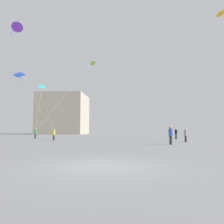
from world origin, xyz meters
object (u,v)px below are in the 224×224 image
object	(u,v)px
person_in_grey	(186,135)
person_in_yellow	(54,134)
kite_cobalt_delta	(20,76)
kite_lime_diamond	(92,64)
kite_amber_diamond	(220,14)
person_in_blue	(171,134)
building_left_hall	(64,114)
person_in_green	(35,133)
kite_violet_diamond	(19,31)
person_in_black	(176,133)
kite_cyan_delta	(42,87)

from	to	relation	value
person_in_grey	person_in_yellow	bearing A→B (deg)	-173.41
kite_cobalt_delta	kite_lime_diamond	bearing A→B (deg)	75.58
kite_amber_diamond	kite_cobalt_delta	world-z (taller)	kite_amber_diamond
person_in_yellow	kite_cobalt_delta	size ratio (longest dim) A/B	0.23
person_in_blue	building_left_hall	size ratio (longest dim) A/B	0.11
kite_cobalt_delta	kite_lime_diamond	xyz separation A→B (m)	(5.56, 21.63, 8.14)
person_in_green	person_in_yellow	size ratio (longest dim) A/B	1.15
kite_amber_diamond	kite_violet_diamond	xyz separation A→B (m)	(-19.02, -5.91, -4.46)
person_in_green	person_in_blue	world-z (taller)	person_in_blue
kite_lime_diamond	kite_violet_diamond	world-z (taller)	kite_lime_diamond
person_in_grey	kite_violet_diamond	bearing A→B (deg)	-130.14
person_in_black	person_in_green	size ratio (longest dim) A/B	0.96
kite_amber_diamond	kite_violet_diamond	world-z (taller)	kite_amber_diamond
kite_cyan_delta	kite_amber_diamond	bearing A→B (deg)	-40.26
kite_amber_diamond	building_left_hall	xyz separation A→B (m)	(-30.78, 58.39, -6.49)
person_in_green	building_left_hall	size ratio (longest dim) A/B	0.11
person_in_green	kite_amber_diamond	size ratio (longest dim) A/B	0.14
person_in_grey	building_left_hall	size ratio (longest dim) A/B	0.09
person_in_grey	person_in_yellow	world-z (taller)	person_in_grey
person_in_black	kite_lime_diamond	size ratio (longest dim) A/B	0.12
kite_cobalt_delta	kite_violet_diamond	bearing A→B (deg)	-67.69
person_in_black	kite_amber_diamond	distance (m)	17.56
person_in_blue	person_in_yellow	size ratio (longest dim) A/B	1.16
person_in_black	person_in_yellow	distance (m)	18.50
person_in_black	person_in_blue	bearing A→B (deg)	-75.27
kite_amber_diamond	person_in_grey	bearing A→B (deg)	129.02
person_in_blue	kite_lime_diamond	distance (m)	29.28
person_in_grey	kite_lime_diamond	world-z (taller)	kite_lime_diamond
kite_violet_diamond	person_in_black	bearing A→B (deg)	45.86
kite_cobalt_delta	kite_lime_diamond	distance (m)	23.77
kite_cobalt_delta	kite_cyan_delta	size ratio (longest dim) A/B	0.71
kite_cobalt_delta	kite_lime_diamond	world-z (taller)	kite_lime_diamond
person_in_black	person_in_grey	world-z (taller)	person_in_black
kite_lime_diamond	building_left_hall	world-z (taller)	kite_lime_diamond
person_in_black	kite_cobalt_delta	size ratio (longest dim) A/B	0.25
person_in_blue	kite_lime_diamond	world-z (taller)	kite_lime_diamond
person_in_green	kite_violet_diamond	size ratio (longest dim) A/B	0.13
person_in_yellow	kite_cobalt_delta	world-z (taller)	kite_cobalt_delta
person_in_black	person_in_grey	xyz separation A→B (m)	(-1.10, -8.21, -0.07)
person_in_blue	person_in_yellow	distance (m)	16.18
kite_cobalt_delta	building_left_hall	xyz separation A→B (m)	(-8.96, 57.47, -0.03)
kite_lime_diamond	kite_violet_diamond	bearing A→B (deg)	-95.55
person_in_grey	kite_violet_diamond	distance (m)	20.53
person_in_yellow	kite_amber_diamond	xyz separation A→B (m)	(19.79, -7.41, 12.95)
person_in_green	person_in_grey	xyz separation A→B (m)	(21.94, -10.58, -0.11)
person_in_grey	person_in_yellow	xyz separation A→B (m)	(-16.87, 3.79, -0.02)
person_in_black	person_in_yellow	size ratio (longest dim) A/B	1.10
building_left_hall	person_in_black	bearing A→B (deg)	-58.13
person_in_grey	person_in_yellow	distance (m)	17.29
person_in_black	kite_lime_diamond	distance (m)	23.13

